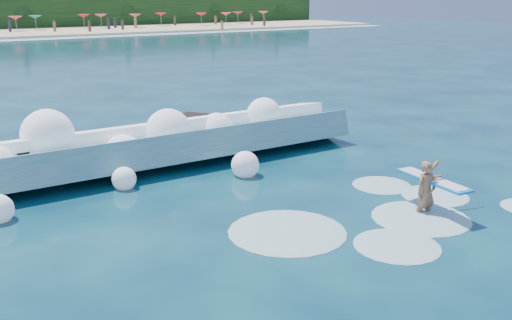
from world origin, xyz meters
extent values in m
plane|color=#062337|center=(0.00, 0.00, 0.00)|extent=(200.00, 200.00, 0.00)
cube|color=teal|center=(-1.79, 6.87, 0.49)|extent=(19.65, 2.99, 1.64)
cube|color=white|center=(-1.79, 7.67, 0.98)|extent=(19.65, 1.38, 0.76)
cube|color=black|center=(-2.89, 8.00, 0.42)|extent=(2.58, 2.17, 1.22)
cube|color=black|center=(0.11, 7.20, 0.33)|extent=(2.01, 1.77, 0.93)
cube|color=black|center=(2.81, 8.40, 0.46)|extent=(2.39, 2.32, 1.31)
imported|color=#926144|center=(4.75, -1.25, 0.57)|extent=(0.69, 0.51, 1.72)
cube|color=#0C7BD4|center=(5.03, -1.20, 0.86)|extent=(0.78, 2.40, 0.06)
cube|color=white|center=(5.03, -1.20, 0.88)|extent=(0.66, 2.19, 0.06)
cylinder|color=black|center=(4.93, -2.45, 0.45)|extent=(0.01, 0.91, 0.43)
sphere|color=white|center=(-2.72, 7.58, 1.33)|extent=(1.67, 1.67, 1.67)
sphere|color=white|center=(-0.66, 6.53, 0.67)|extent=(1.23, 1.23, 1.23)
sphere|color=white|center=(1.11, 6.89, 1.08)|extent=(1.58, 1.58, 1.58)
sphere|color=white|center=(3.13, 7.11, 0.86)|extent=(1.22, 1.22, 1.22)
sphere|color=white|center=(5.10, 6.93, 1.20)|extent=(1.32, 1.32, 1.32)
sphere|color=white|center=(-1.21, 5.11, 0.28)|extent=(0.74, 0.74, 0.74)
sphere|color=white|center=(2.49, 4.15, 0.35)|extent=(0.90, 0.90, 0.90)
ellipsoid|color=silver|center=(4.39, -1.45, 0.00)|extent=(2.57, 2.57, 0.13)
ellipsoid|color=silver|center=(2.59, -2.31, 0.00)|extent=(2.04, 2.04, 0.10)
ellipsoid|color=silver|center=(6.07, -0.51, 0.00)|extent=(1.94, 1.94, 0.10)
ellipsoid|color=silver|center=(0.94, -0.27, 0.00)|extent=(2.97, 2.97, 0.15)
ellipsoid|color=silver|center=(5.46, 1.02, 0.00)|extent=(1.80, 1.80, 0.09)
cone|color=#D03D58|center=(10.72, 79.83, 2.25)|extent=(2.00, 2.00, 0.50)
cone|color=#137968|center=(13.86, 81.45, 2.25)|extent=(2.00, 2.00, 0.50)
cone|color=red|center=(21.39, 82.14, 2.25)|extent=(2.00, 2.00, 0.50)
cone|color=#D03D58|center=(23.80, 81.05, 2.25)|extent=(2.00, 2.00, 0.50)
cone|color=#D03D58|center=(28.69, 78.82, 2.25)|extent=(2.00, 2.00, 0.50)
cone|color=red|center=(34.60, 82.04, 2.25)|extent=(2.00, 2.00, 0.50)
cone|color=red|center=(40.48, 78.48, 2.25)|extent=(2.00, 2.00, 0.50)
cone|color=#D03D58|center=(44.90, 77.70, 2.25)|extent=(2.00, 2.00, 0.50)
cone|color=red|center=(48.99, 80.36, 2.25)|extent=(2.00, 2.00, 0.50)
cone|color=#D03D58|center=(54.35, 80.00, 2.25)|extent=(2.00, 2.00, 0.50)
cube|color=#262633|center=(49.16, 75.65, 1.11)|extent=(0.35, 0.22, 1.43)
cube|color=#3F332D|center=(24.66, 78.98, 1.18)|extent=(0.35, 0.22, 1.56)
cube|color=#8C664C|center=(14.92, 68.53, 0.87)|extent=(0.35, 0.22, 1.58)
cube|color=brown|center=(9.41, 77.68, 1.11)|extent=(0.35, 0.22, 1.43)
cube|color=#8C664C|center=(37.98, 75.36, 1.13)|extent=(0.35, 0.22, 1.46)
cube|color=#262633|center=(11.97, 69.53, 0.85)|extent=(0.35, 0.22, 1.54)
cube|color=brown|center=(11.15, 80.52, 1.11)|extent=(0.35, 0.22, 1.42)
cube|color=#3F332D|center=(45.48, 79.97, 1.16)|extent=(0.35, 0.22, 1.52)
cube|color=brown|center=(25.43, 76.01, 1.10)|extent=(0.35, 0.22, 1.40)
camera|label=1|loc=(-6.81, -10.66, 5.63)|focal=40.00mm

